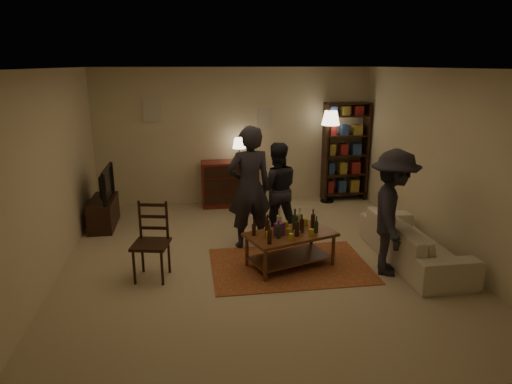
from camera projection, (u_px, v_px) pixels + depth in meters
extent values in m
plane|color=#C6B793|center=(258.00, 259.00, 6.66)|extent=(6.00, 6.00, 0.00)
plane|color=beige|center=(235.00, 136.00, 9.15)|extent=(5.50, 0.00, 5.50)
plane|color=beige|center=(49.00, 177.00, 5.90)|extent=(0.00, 6.00, 6.00)
plane|color=beige|center=(443.00, 163.00, 6.70)|extent=(0.00, 6.00, 6.00)
plane|color=beige|center=(320.00, 257.00, 3.44)|extent=(5.50, 0.00, 5.50)
plane|color=white|center=(258.00, 68.00, 5.93)|extent=(6.00, 6.00, 0.00)
cube|color=beige|center=(152.00, 110.00, 8.75)|extent=(0.35, 0.03, 0.45)
cube|color=beige|center=(265.00, 118.00, 9.12)|extent=(0.30, 0.03, 0.40)
cube|color=maroon|center=(290.00, 266.00, 6.45)|extent=(2.20, 1.50, 0.01)
cube|color=brown|center=(290.00, 235.00, 6.32)|extent=(1.36, 1.02, 0.04)
cube|color=brown|center=(290.00, 257.00, 6.41)|extent=(1.23, 0.89, 0.02)
cylinder|color=brown|center=(265.00, 266.00, 5.91)|extent=(0.05, 0.05, 0.45)
cylinder|color=brown|center=(333.00, 251.00, 6.40)|extent=(0.05, 0.05, 0.45)
cylinder|color=brown|center=(247.00, 251.00, 6.37)|extent=(0.05, 0.05, 0.45)
cylinder|color=brown|center=(311.00, 238.00, 6.86)|extent=(0.05, 0.05, 0.45)
cylinder|color=gold|center=(268.00, 235.00, 6.11)|extent=(0.07, 0.07, 0.10)
cylinder|color=gold|center=(291.00, 237.00, 6.05)|extent=(0.07, 0.07, 0.09)
cylinder|color=gold|center=(286.00, 225.00, 6.47)|extent=(0.07, 0.07, 0.11)
cylinder|color=gold|center=(311.00, 232.00, 6.22)|extent=(0.07, 0.07, 0.09)
cylinder|color=gold|center=(306.00, 222.00, 6.62)|extent=(0.07, 0.07, 0.10)
cylinder|color=gold|center=(289.00, 231.00, 6.28)|extent=(0.06, 0.06, 0.08)
cube|color=#743084|center=(279.00, 229.00, 6.23)|extent=(0.17, 0.16, 0.18)
cylinder|color=gray|center=(299.00, 231.00, 6.35)|extent=(0.12, 0.12, 0.02)
cube|color=black|center=(151.00, 244.00, 5.95)|extent=(0.53, 0.53, 0.04)
cylinder|color=black|center=(134.00, 267.00, 5.85)|extent=(0.04, 0.04, 0.47)
cylinder|color=black|center=(162.00, 268.00, 5.83)|extent=(0.04, 0.04, 0.47)
cylinder|color=black|center=(143.00, 256.00, 6.20)|extent=(0.04, 0.04, 0.47)
cylinder|color=black|center=(169.00, 257.00, 6.18)|extent=(0.04, 0.04, 0.47)
cube|color=black|center=(153.00, 219.00, 6.05)|extent=(0.36, 0.11, 0.54)
cube|color=black|center=(104.00, 213.00, 7.95)|extent=(0.40, 1.00, 0.50)
imported|color=black|center=(102.00, 183.00, 7.81)|extent=(0.13, 0.97, 0.56)
cube|color=maroon|center=(227.00, 184.00, 9.10)|extent=(1.00, 0.48, 0.90)
cube|color=black|center=(228.00, 198.00, 8.93)|extent=(0.92, 0.02, 0.22)
cube|color=black|center=(228.00, 185.00, 8.85)|extent=(0.92, 0.02, 0.22)
cube|color=black|center=(228.00, 172.00, 8.78)|extent=(0.92, 0.02, 0.22)
cylinder|color=black|center=(239.00, 160.00, 9.01)|extent=(0.12, 0.12, 0.04)
cylinder|color=black|center=(239.00, 154.00, 8.97)|extent=(0.02, 0.02, 0.22)
cone|color=#FFE5B2|center=(239.00, 143.00, 8.92)|extent=(0.26, 0.26, 0.20)
cube|color=black|center=(325.00, 153.00, 9.30)|extent=(0.04, 0.34, 2.00)
cube|color=black|center=(365.00, 152.00, 9.43)|extent=(0.04, 0.34, 2.00)
cube|color=black|center=(343.00, 192.00, 9.59)|extent=(0.90, 0.34, 0.03)
cube|color=black|center=(344.00, 174.00, 9.49)|extent=(0.90, 0.34, 0.03)
cube|color=black|center=(345.00, 155.00, 9.38)|extent=(0.90, 0.34, 0.03)
cube|color=black|center=(346.00, 135.00, 9.27)|extent=(0.90, 0.34, 0.03)
cube|color=black|center=(347.00, 116.00, 9.16)|extent=(0.90, 0.34, 0.03)
cube|color=black|center=(348.00, 103.00, 9.09)|extent=(0.90, 0.34, 0.03)
cube|color=maroon|center=(330.00, 186.00, 9.51)|extent=(0.12, 0.22, 0.26)
cube|color=navy|center=(341.00, 186.00, 9.55)|extent=(0.15, 0.22, 0.26)
cube|color=olive|center=(353.00, 185.00, 9.59)|extent=(0.18, 0.22, 0.26)
cube|color=navy|center=(330.00, 168.00, 9.41)|extent=(0.12, 0.22, 0.24)
cube|color=olive|center=(342.00, 167.00, 9.44)|extent=(0.15, 0.22, 0.24)
cube|color=maroon|center=(355.00, 167.00, 9.48)|extent=(0.18, 0.22, 0.24)
cube|color=olive|center=(331.00, 149.00, 9.30)|extent=(0.12, 0.22, 0.22)
cube|color=maroon|center=(343.00, 149.00, 9.34)|extent=(0.15, 0.22, 0.22)
cube|color=navy|center=(356.00, 149.00, 9.37)|extent=(0.18, 0.22, 0.22)
cube|color=maroon|center=(332.00, 130.00, 9.19)|extent=(0.12, 0.22, 0.20)
cube|color=navy|center=(344.00, 130.00, 9.23)|extent=(0.15, 0.22, 0.20)
cube|color=olive|center=(357.00, 130.00, 9.27)|extent=(0.18, 0.22, 0.20)
cube|color=navy|center=(333.00, 111.00, 9.09)|extent=(0.12, 0.22, 0.18)
cube|color=olive|center=(345.00, 110.00, 9.12)|extent=(0.15, 0.22, 0.18)
cube|color=maroon|center=(358.00, 110.00, 9.16)|extent=(0.18, 0.22, 0.18)
cylinder|color=black|center=(327.00, 201.00, 9.45)|extent=(0.28, 0.28, 0.03)
cylinder|color=black|center=(329.00, 162.00, 9.23)|extent=(0.03, 0.03, 1.67)
cone|color=#FFE5B2|center=(331.00, 118.00, 8.99)|extent=(0.36, 0.36, 0.28)
imported|color=beige|center=(414.00, 242.00, 6.52)|extent=(0.81, 2.08, 0.61)
imported|color=#24242B|center=(249.00, 188.00, 6.90)|extent=(0.75, 0.55, 1.89)
imported|color=#222229|center=(276.00, 189.00, 7.47)|extent=(0.77, 0.61, 1.55)
imported|color=#222228|center=(392.00, 213.00, 6.04)|extent=(0.99, 1.25, 1.70)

